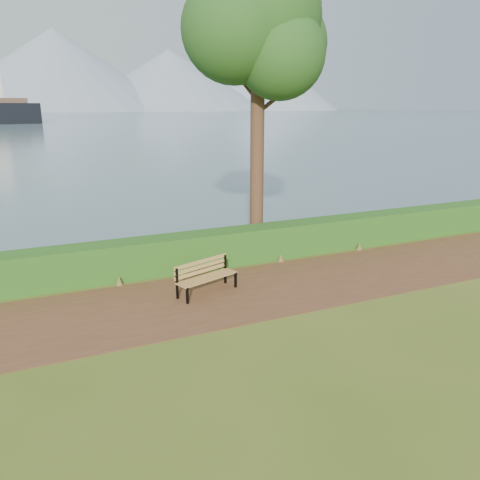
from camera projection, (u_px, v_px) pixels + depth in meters
name	position (u px, v px, depth m)	size (l,w,h in m)	color
ground	(264.00, 294.00, 11.68)	(140.00, 140.00, 0.00)	#495A19
path	(259.00, 289.00, 11.95)	(40.00, 3.40, 0.01)	#52331C
hedge	(225.00, 247.00, 13.83)	(32.00, 0.85, 1.00)	#1C4A15
water	(37.00, 114.00, 240.19)	(700.00, 510.00, 0.00)	#456170
mountains	(16.00, 74.00, 357.30)	(585.00, 190.00, 70.00)	gray
bench	(205.00, 274.00, 11.66)	(1.71, 0.98, 0.83)	black
tree	(258.00, 25.00, 13.29)	(4.63, 3.79, 9.07)	#3A2117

